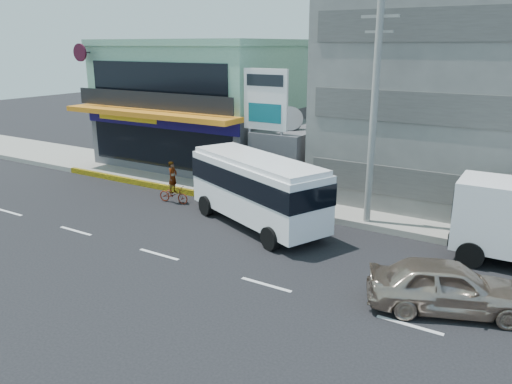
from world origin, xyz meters
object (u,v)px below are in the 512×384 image
at_px(billboard, 266,107).
at_px(utility_pole_near, 374,115).
at_px(minibus, 257,186).
at_px(motorcycle_rider, 173,189).
at_px(concrete_building, 503,67).
at_px(sedan, 448,286).
at_px(satellite_dish, 289,128).
at_px(shop_building, 207,106).

distance_m(billboard, utility_pole_near, 6.75).
relative_size(minibus, motorcycle_rider, 3.60).
height_order(concrete_building, sedan, concrete_building).
height_order(concrete_building, billboard, concrete_building).
bearing_deg(sedan, satellite_dish, 27.01).
xyz_separation_m(sedan, motorcycle_rider, (-14.71, 4.07, -0.10)).
height_order(satellite_dish, billboard, billboard).
bearing_deg(minibus, satellite_dish, 104.75).
bearing_deg(motorcycle_rider, concrete_building, 33.97).
xyz_separation_m(shop_building, sedan, (18.71, -12.45, -3.16)).
relative_size(shop_building, satellite_dish, 8.27).
bearing_deg(sedan, motorcycle_rider, 53.12).
relative_size(satellite_dish, utility_pole_near, 0.15).
bearing_deg(billboard, utility_pole_near, -15.48).
height_order(billboard, motorcycle_rider, billboard).
height_order(concrete_building, minibus, concrete_building).
height_order(billboard, utility_pole_near, utility_pole_near).
distance_m(minibus, sedan, 9.79).
bearing_deg(billboard, satellite_dish, 74.48).
xyz_separation_m(billboard, motorcycle_rider, (-3.50, -3.63, -4.19)).
height_order(satellite_dish, motorcycle_rider, satellite_dish).
bearing_deg(sedan, billboard, 34.10).
height_order(shop_building, minibus, shop_building).
relative_size(billboard, utility_pole_near, 0.69).
bearing_deg(sedan, concrete_building, -18.40).
distance_m(satellite_dish, motorcycle_rider, 7.32).
xyz_separation_m(satellite_dish, utility_pole_near, (6.00, -3.60, 1.57)).
bearing_deg(minibus, concrete_building, 50.19).
distance_m(shop_building, concrete_building, 18.28).
bearing_deg(minibus, sedan, -20.58).
bearing_deg(utility_pole_near, concrete_building, 62.24).
height_order(satellite_dish, utility_pole_near, utility_pole_near).
height_order(shop_building, billboard, shop_building).
relative_size(shop_building, motorcycle_rider, 5.53).
distance_m(satellite_dish, sedan, 14.58).
bearing_deg(satellite_dish, utility_pole_near, -30.96).
bearing_deg(satellite_dish, concrete_building, 21.80).
relative_size(concrete_building, sedan, 3.26).
xyz_separation_m(concrete_building, utility_pole_near, (-4.00, -7.60, -1.85)).
bearing_deg(motorcycle_rider, sedan, -15.46).
bearing_deg(shop_building, billboard, -32.32).
height_order(shop_building, concrete_building, concrete_building).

